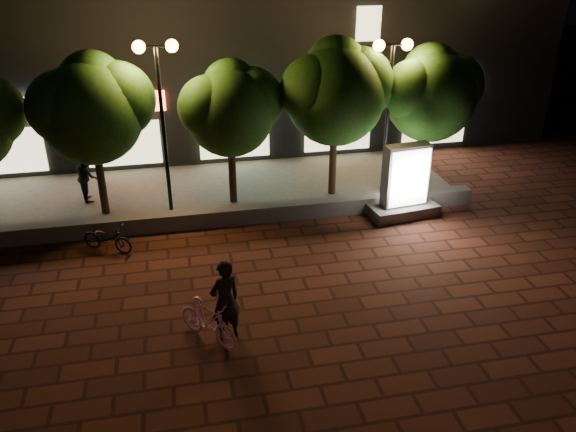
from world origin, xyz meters
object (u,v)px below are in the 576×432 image
object	(u,v)px
rider	(225,301)
pedestrian	(87,176)
tree_mid	(231,106)
scooter_pink	(208,322)
scooter_parked	(107,238)
tree_left	(92,106)
street_lamp_right	(391,78)
street_lamp_left	(159,84)
tree_right	(337,89)
ad_kiosk	(404,187)
tree_far_right	(432,90)

from	to	relation	value
rider	pedestrian	xyz separation A→B (m)	(-3.59, 8.00, -0.07)
tree_mid	scooter_pink	xyz separation A→B (m)	(-1.41, -6.97, -2.72)
tree_mid	scooter_parked	world-z (taller)	tree_mid
tree_mid	scooter_parked	bearing A→B (deg)	-147.09
tree_left	street_lamp_right	distance (m)	8.96
tree_left	street_lamp_left	bearing A→B (deg)	-7.70
tree_right	pedestrian	distance (m)	8.43
tree_left	rider	world-z (taller)	tree_left
tree_right	scooter_pink	xyz separation A→B (m)	(-4.72, -6.97, -3.07)
tree_left	scooter_pink	bearing A→B (deg)	-69.64
ad_kiosk	rider	world-z (taller)	ad_kiosk
tree_mid	scooter_parked	distance (m)	5.34
ad_kiosk	scooter_parked	bearing A→B (deg)	-176.75
scooter_pink	tree_left	bearing A→B (deg)	69.84
tree_left	ad_kiosk	distance (m)	9.54
tree_mid	ad_kiosk	size ratio (longest dim) A/B	1.97
tree_left	ad_kiosk	bearing A→B (deg)	-12.32
tree_mid	tree_far_right	xyz separation A→B (m)	(6.50, 0.00, 0.15)
tree_left	scooter_parked	world-z (taller)	tree_left
ad_kiosk	rider	distance (m)	7.82
rider	pedestrian	size ratio (longest dim) A/B	1.19
street_lamp_right	street_lamp_left	bearing A→B (deg)	180.00
rider	street_lamp_left	bearing A→B (deg)	-107.03
street_lamp_right	ad_kiosk	xyz separation A→B (m)	(0.04, -1.70, -2.97)
tree_left	tree_far_right	bearing A→B (deg)	-0.00
tree_right	street_lamp_right	size ratio (longest dim) A/B	1.02
street_lamp_right	scooter_pink	distance (m)	9.84
ad_kiosk	scooter_parked	size ratio (longest dim) A/B	1.53
pedestrian	scooter_pink	bearing A→B (deg)	-172.04
street_lamp_right	scooter_parked	bearing A→B (deg)	-165.89
tree_mid	scooter_pink	bearing A→B (deg)	-101.45
tree_right	street_lamp_right	bearing A→B (deg)	-9.10
tree_left	street_lamp_left	size ratio (longest dim) A/B	0.94
tree_mid	pedestrian	world-z (taller)	tree_mid
street_lamp_right	rider	distance (m)	9.44
tree_left	ad_kiosk	size ratio (longest dim) A/B	2.14
rider	scooter_parked	bearing A→B (deg)	-83.97
ad_kiosk	scooter_pink	distance (m)	8.14
rider	scooter_parked	distance (m)	5.31
scooter_pink	street_lamp_right	bearing A→B (deg)	5.98
rider	ad_kiosk	bearing A→B (deg)	-166.09
street_lamp_right	ad_kiosk	distance (m)	3.42
tree_left	rider	xyz separation A→B (m)	(2.97, -6.95, -2.48)
pedestrian	rider	bearing A→B (deg)	-169.69
tree_mid	ad_kiosk	xyz separation A→B (m)	(4.99, -1.96, -2.29)
tree_right	rider	world-z (taller)	tree_right
tree_mid	scooter_pink	size ratio (longest dim) A/B	2.73
street_lamp_left	scooter_pink	size ratio (longest dim) A/B	3.15
street_lamp_right	tree_left	bearing A→B (deg)	178.32
tree_right	tree_far_right	world-z (taller)	tree_right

